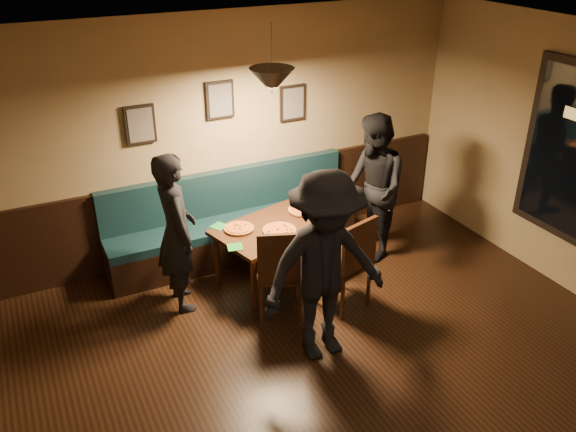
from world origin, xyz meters
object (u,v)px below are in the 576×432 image
(chair_near_left, at_px, (279,269))
(diner_front, at_px, (325,268))
(chair_near_right, at_px, (343,261))
(diner_left, at_px, (176,232))
(dining_table, at_px, (274,252))
(booth_bench, at_px, (234,219))
(tabasco_bottle, at_px, (325,214))
(diner_right, at_px, (373,188))
(soda_glass, at_px, (335,220))

(chair_near_left, xyz_separation_m, diner_front, (0.10, -0.73, 0.40))
(chair_near_right, bearing_deg, diner_left, 137.20)
(dining_table, bearing_deg, diner_front, -110.33)
(booth_bench, height_order, tabasco_bottle, booth_bench)
(chair_near_right, relative_size, diner_left, 0.62)
(chair_near_right, height_order, diner_left, diner_left)
(chair_near_left, bearing_deg, chair_near_right, 7.35)
(dining_table, height_order, diner_right, diner_right)
(diner_left, height_order, diner_front, diner_front)
(chair_near_right, height_order, tabasco_bottle, chair_near_right)
(chair_near_left, distance_m, diner_right, 1.63)
(booth_bench, distance_m, diner_right, 1.65)
(diner_front, bearing_deg, dining_table, 85.35)
(dining_table, xyz_separation_m, soda_glass, (0.59, -0.30, 0.41))
(chair_near_right, height_order, diner_right, diner_right)
(booth_bench, bearing_deg, tabasco_bottle, -43.99)
(booth_bench, bearing_deg, diner_left, -142.93)
(chair_near_left, height_order, soda_glass, chair_near_left)
(chair_near_right, bearing_deg, tabasco_bottle, 61.15)
(diner_right, bearing_deg, chair_near_left, -55.50)
(tabasco_bottle, bearing_deg, diner_left, 176.34)
(diner_right, relative_size, soda_glass, 11.13)
(dining_table, height_order, chair_near_left, chair_near_left)
(diner_right, bearing_deg, diner_front, -33.46)
(diner_left, distance_m, tabasco_bottle, 1.65)
(diner_front, height_order, soda_glass, diner_front)
(dining_table, distance_m, chair_near_right, 0.89)
(booth_bench, bearing_deg, soda_glass, -50.38)
(soda_glass, bearing_deg, chair_near_left, -159.72)
(diner_front, relative_size, tabasco_bottle, 15.24)
(soda_glass, bearing_deg, diner_left, 169.46)
(dining_table, relative_size, soda_glass, 8.00)
(diner_front, height_order, tabasco_bottle, diner_front)
(chair_near_right, relative_size, tabasco_bottle, 8.69)
(booth_bench, relative_size, tabasco_bottle, 24.96)
(diner_right, height_order, tabasco_bottle, diner_right)
(chair_near_left, bearing_deg, diner_front, -61.72)
(booth_bench, height_order, chair_near_right, chair_near_right)
(chair_near_right, height_order, diner_front, diner_front)
(booth_bench, xyz_separation_m, diner_front, (0.08, -1.99, 0.42))
(diner_left, bearing_deg, booth_bench, -50.81)
(soda_glass, bearing_deg, dining_table, 152.84)
(chair_near_right, height_order, soda_glass, chair_near_right)
(soda_glass, bearing_deg, chair_near_right, -109.74)
(booth_bench, distance_m, soda_glass, 1.27)
(dining_table, height_order, diner_left, diner_left)
(booth_bench, relative_size, dining_table, 2.41)
(booth_bench, xyz_separation_m, chair_near_right, (0.63, -1.41, 0.02))
(soda_glass, distance_m, tabasco_bottle, 0.20)
(chair_near_left, relative_size, soda_glass, 6.62)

